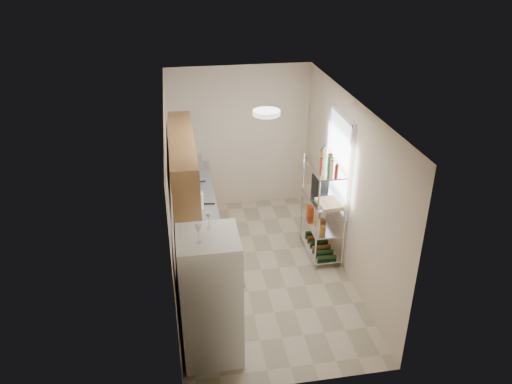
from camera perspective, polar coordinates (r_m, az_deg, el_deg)
room at (r=6.97m, az=0.65°, el=-0.16°), size 2.52×4.42×2.62m
counter_run at (r=7.68m, az=-6.76°, el=-4.84°), size 0.63×3.51×0.90m
upper_cabinets at (r=6.75m, az=-8.35°, el=3.39°), size 0.33×2.20×0.72m
range_hood at (r=7.65m, az=-7.96°, el=2.90°), size 0.50×0.60×0.12m
window at (r=7.46m, az=9.50°, el=3.48°), size 0.06×1.00×1.46m
bakers_rack at (r=7.53m, az=7.79°, el=0.14°), size 0.45×0.90×1.73m
ceiling_dome at (r=6.20m, az=1.21°, el=9.07°), size 0.34×0.34×0.05m
refrigerator at (r=5.84m, az=-5.21°, el=-11.93°), size 0.68×0.68×1.65m
wine_glass_a at (r=5.45m, az=-5.46°, el=-3.25°), size 0.07×0.07×0.19m
wine_glass_b at (r=5.21m, az=-6.59°, el=-4.77°), size 0.07×0.07×0.21m
rice_cooker at (r=7.45m, az=-7.08°, el=-0.98°), size 0.28×0.28×0.22m
frying_pan_large at (r=7.54m, az=-7.06°, el=-1.35°), size 0.31×0.31×0.05m
frying_pan_small at (r=8.18m, az=-7.65°, el=0.96°), size 0.26×0.26×0.05m
cutting_board at (r=7.37m, az=8.34°, el=-1.25°), size 0.35×0.43×0.03m
espresso_machine at (r=7.66m, az=7.35°, el=1.05°), size 0.21×0.28×0.29m
storage_bag at (r=7.95m, az=6.22°, el=-2.11°), size 0.10×0.13×0.15m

